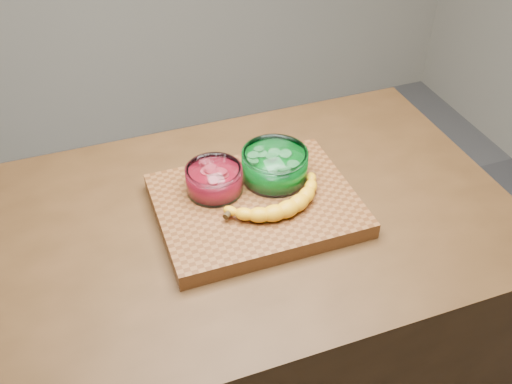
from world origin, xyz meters
name	(u,v)px	position (x,y,z in m)	size (l,w,h in m)	color
counter	(256,329)	(0.00, 0.00, 0.45)	(1.20, 0.80, 0.90)	#482D15
cutting_board	(256,205)	(0.00, 0.00, 0.92)	(0.45, 0.35, 0.04)	brown
bowl_red	(214,180)	(-0.08, 0.06, 0.97)	(0.13, 0.13, 0.06)	white
bowl_green	(275,166)	(0.07, 0.06, 0.98)	(0.16, 0.16, 0.07)	white
banana	(276,199)	(0.03, -0.04, 0.96)	(0.28, 0.15, 0.04)	#F7AC15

